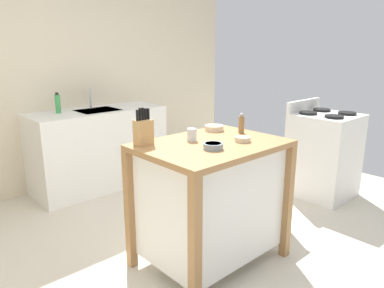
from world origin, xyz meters
The scene contains 14 objects.
ground_plane centered at (0.00, 0.00, 0.00)m, with size 6.01×6.01×0.00m, color beige.
wall_back centered at (0.00, 2.28, 1.30)m, with size 5.01×0.10×2.60m, color beige.
kitchen_island centered at (0.17, -0.01, 0.51)m, with size 1.00×0.74×0.92m.
knife_block centered at (-0.21, 0.26, 1.01)m, with size 0.11×0.09×0.25m.
bowl_stoneware_deep centered at (0.45, 0.24, 0.94)m, with size 0.15×0.15×0.04m.
bowl_ceramic_wide centered at (0.05, -0.13, 0.94)m, with size 0.13×0.13×0.04m.
bowl_ceramic_small centered at (0.35, -0.14, 0.93)m, with size 0.11×0.11×0.03m.
drinking_cup centered at (0.10, 0.12, 0.96)m, with size 0.07×0.07×0.09m.
pepper_grinder centered at (0.54, 0.04, 0.99)m, with size 0.04×0.04×0.16m.
trash_bin centered at (0.90, 0.08, 0.32)m, with size 0.36×0.28×0.63m.
sink_counter centered at (0.33, 1.93, 0.45)m, with size 1.48×0.60×0.89m.
sink_faucet centered at (0.33, 2.07, 1.00)m, with size 0.02×0.02×0.22m.
bottle_hand_soap centered at (-0.06, 2.02, 0.99)m, with size 0.05×0.05×0.22m.
stove centered at (1.95, 0.08, 0.45)m, with size 0.60×0.60×1.01m.
Camera 1 is at (-1.57, -1.70, 1.55)m, focal length 33.90 mm.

